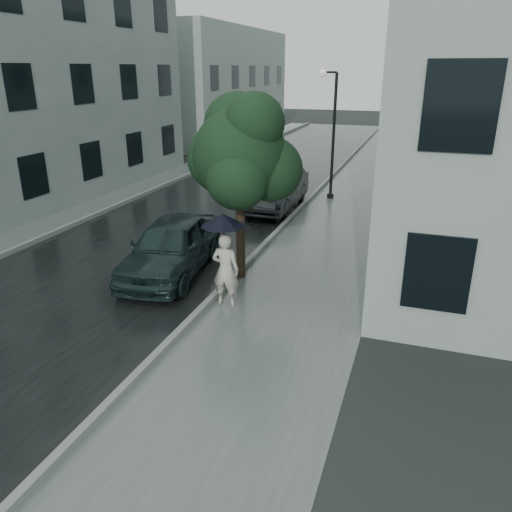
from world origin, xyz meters
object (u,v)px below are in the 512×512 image
(pedestrian, at_px, (226,270))
(car_far, at_px, (276,189))
(street_tree, at_px, (241,153))
(car_near, at_px, (171,246))
(lamp_post, at_px, (330,127))

(pedestrian, bearing_deg, car_far, -83.74)
(street_tree, distance_m, car_near, 3.13)
(street_tree, bearing_deg, car_near, -166.66)
(pedestrian, xyz_separation_m, car_far, (-1.37, 8.59, -0.11))
(street_tree, bearing_deg, lamp_post, 87.04)
(pedestrian, height_order, car_near, pedestrian)
(street_tree, relative_size, car_near, 1.07)
(lamp_post, bearing_deg, pedestrian, -108.23)
(car_near, xyz_separation_m, car_far, (0.73, 7.27, 0.00))
(pedestrian, height_order, street_tree, street_tree)
(street_tree, height_order, car_far, street_tree)
(pedestrian, bearing_deg, car_near, -34.92)
(street_tree, bearing_deg, car_far, 99.28)
(car_far, bearing_deg, lamp_post, 54.03)
(pedestrian, distance_m, street_tree, 2.97)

